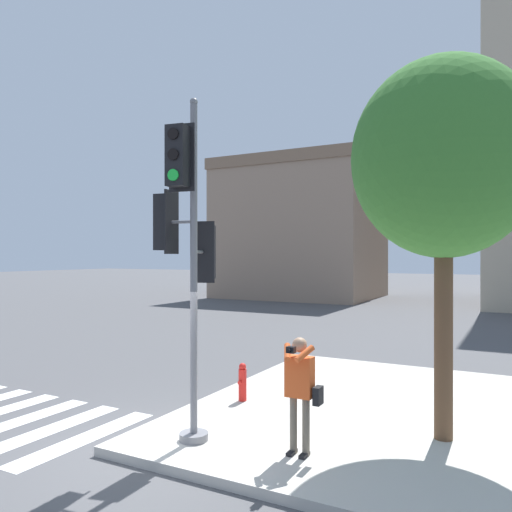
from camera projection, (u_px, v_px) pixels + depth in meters
ground_plane at (141, 451)px, 7.81m from camera, size 160.00×160.00×0.00m
sidewalk_corner at (414, 417)px, 9.24m from camera, size 8.00×8.00×0.15m
traffic_signal_pole at (186, 240)px, 7.91m from camera, size 0.96×1.37×5.41m
person_photographer at (300, 384)px, 7.30m from camera, size 0.58×0.54×1.72m
street_tree at (444, 160)px, 7.92m from camera, size 2.90×2.90×6.07m
fire_hydrant at (242, 382)px, 10.01m from camera, size 0.16×0.22×0.76m
building_left at (301, 229)px, 37.02m from camera, size 10.99×9.13×10.01m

